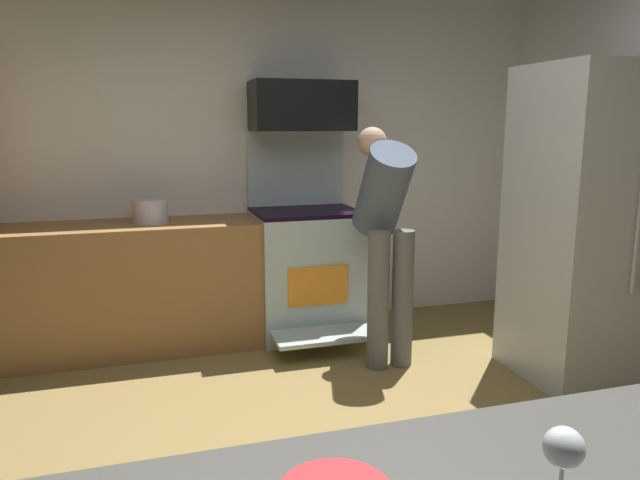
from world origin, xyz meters
name	(u,v)px	position (x,y,z in m)	size (l,w,h in m)	color
wall_back	(228,161)	(0.00, 2.34, 1.30)	(5.20, 0.12, 2.60)	silver
lower_cabinet_run	(109,289)	(-0.90, 1.98, 0.45)	(2.40, 0.60, 0.90)	olive
oven_range	(306,267)	(0.51, 1.97, 0.51)	(0.76, 0.97, 1.52)	#B0C2C4
microwave	(302,106)	(0.51, 2.06, 1.70)	(0.74, 0.38, 0.36)	black
refrigerator	(595,225)	(2.03, 0.73, 0.96)	(0.89, 0.74, 1.92)	#BABCC0
person_cook	(385,226)	(0.86, 1.28, 0.92)	(0.31, 0.59, 1.56)	#606060
wine_glass_near	(563,452)	(0.01, -1.48, 1.02)	(0.07, 0.07, 0.16)	silver
stock_pot	(150,211)	(-0.60, 1.98, 0.98)	(0.24, 0.24, 0.17)	#BCB4C6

